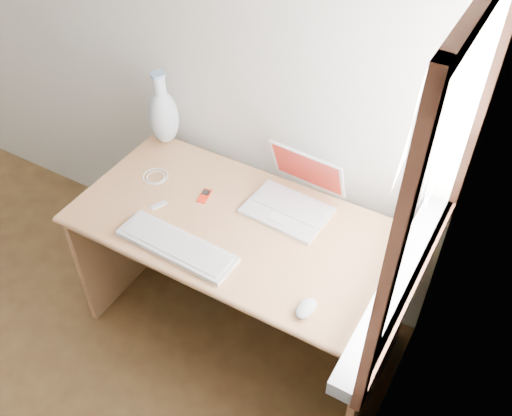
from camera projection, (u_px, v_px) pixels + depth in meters
The scene contains 9 objects.
window at pixel (438, 175), 1.59m from camera, with size 0.11×0.99×1.10m.
desk at pixel (250, 246), 2.44m from camera, with size 1.33×0.67×0.71m.
laptop at pixel (293, 196), 2.30m from camera, with size 0.34×0.29×0.22m.
external_keyboard at pixel (177, 246), 2.15m from camera, with size 0.49×0.16×0.02m.
mouse at pixel (306, 308), 1.94m from camera, with size 0.06×0.10×0.03m, color silver.
ipod at pixel (204, 196), 2.37m from camera, with size 0.05×0.09×0.01m.
cable_coil at pixel (156, 176), 2.46m from camera, with size 0.11×0.11×0.01m, color white.
remote at pixel (159, 205), 2.33m from camera, with size 0.03×0.07×0.01m, color white.
vase at pixel (163, 115), 2.55m from camera, with size 0.14×0.14×0.35m.
Camera 1 is at (1.88, -0.01, 2.30)m, focal length 40.00 mm.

